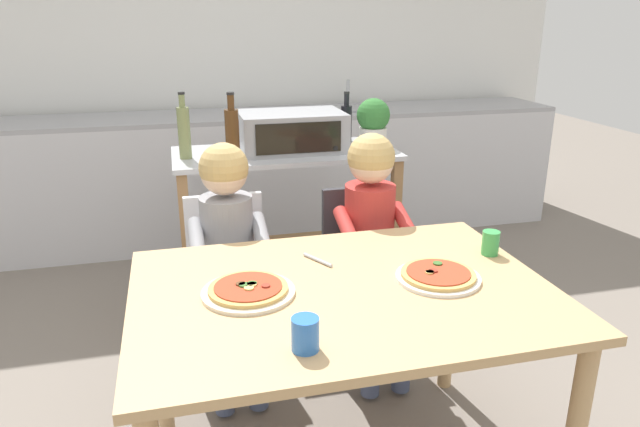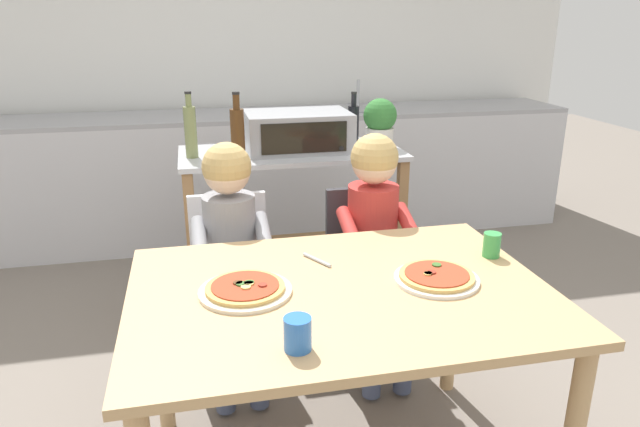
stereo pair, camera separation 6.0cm
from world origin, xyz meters
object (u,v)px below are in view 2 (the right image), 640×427
Objects in this scene: bottle_slim_sauce at (238,134)px; pizza_plate_white at (437,277)px; dining_chair_right at (367,264)px; serving_spoon at (317,260)px; kitchen_island_cart at (292,203)px; potted_herb_plant at (380,122)px; bottle_brown_beer at (353,122)px; dining_chair_left at (232,273)px; drinking_cup_green at (492,245)px; child_in_red_shirt at (376,227)px; dining_table at (340,315)px; pizza_plate_cream at (245,289)px; drinking_cup_blue at (298,334)px; toaster_oven at (298,131)px; bottle_clear_vinegar at (191,130)px; child_in_grey_shirt at (231,238)px.

bottle_slim_sauce is 1.24× the size of pizza_plate_white.
dining_chair_right is 0.68m from serving_spoon.
potted_herb_plant reaches higher than kitchen_island_cart.
bottle_brown_beer is (0.39, 0.17, 0.40)m from kitchen_island_cart.
dining_chair_left is 9.23× the size of drinking_cup_green.
kitchen_island_cart is 1.08× the size of child_in_red_shirt.
bottle_slim_sauce reaches higher than dining_table.
dining_chair_left reaches higher than serving_spoon.
serving_spoon is at bearing -124.01° from dining_chair_right.
pizza_plate_white is at bearing -90.01° from dining_chair_right.
dining_chair_left is at bearing 90.01° from pizza_plate_cream.
drinking_cup_green reaches higher than serving_spoon.
bottle_brown_beer is 1.20m from dining_chair_left.
bottle_slim_sauce is 3.78× the size of drinking_cup_blue.
toaster_oven is 0.67× the size of dining_chair_right.
dining_chair_right is at bearing -3.30° from dining_chair_left.
dining_chair_left is at bearing 144.25° from drinking_cup_green.
kitchen_island_cart is 1.72m from drinking_cup_blue.
toaster_oven is 6.17× the size of drinking_cup_green.
pizza_plate_cream is at bearing -116.99° from bottle_brown_beer.
serving_spoon is at bearing 35.12° from pizza_plate_cream.
bottle_brown_beer is 0.20m from potted_herb_plant.
bottle_slim_sauce reaches higher than bottle_clear_vinegar.
drinking_cup_green is at bearing -69.28° from toaster_oven.
serving_spoon is at bearing 72.73° from drinking_cup_blue.
potted_herb_plant is at bearing 1.83° from bottle_clear_vinegar.
serving_spoon is at bearing -69.98° from bottle_clear_vinegar.
potted_herb_plant is (0.45, -0.02, 0.04)m from toaster_oven.
toaster_oven is at bearing 4.99° from bottle_clear_vinegar.
potted_herb_plant is 0.32× the size of dining_chair_right.
bottle_clear_vinegar is (-0.51, -0.04, 0.43)m from kitchen_island_cart.
potted_herb_plant is at bearing 39.22° from child_in_grey_shirt.
kitchen_island_cart is at bearing 112.45° from drinking_cup_green.
bottle_slim_sauce reaches higher than dining_chair_right.
bottle_brown_beer is at bearing 70.29° from drinking_cup_blue.
child_in_red_shirt reaches higher than pizza_plate_white.
dining_chair_right is at bearing -38.29° from bottle_clear_vinegar.
child_in_grey_shirt is (0.13, -0.67, -0.33)m from bottle_clear_vinegar.
bottle_brown_beer is at bearing 44.91° from dining_chair_left.
drinking_cup_blue reaches higher than serving_spoon.
dining_chair_left is at bearing -76.46° from bottle_clear_vinegar.
dining_table is 1.22× the size of child_in_red_shirt.
pizza_plate_cream is at bearing -105.87° from kitchen_island_cart.
dining_chair_right is at bearing -111.58° from potted_herb_plant.
dining_chair_left is 0.67m from child_in_red_shirt.
child_in_red_shirt is at bearing 119.06° from drinking_cup_green.
drinking_cup_blue is (-0.76, -1.68, -0.23)m from potted_herb_plant.
bottle_clear_vinegar is 0.79m from dining_chair_left.
bottle_clear_vinegar is at bearing 119.17° from pizza_plate_white.
dining_chair_right reaches higher than pizza_plate_cream.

